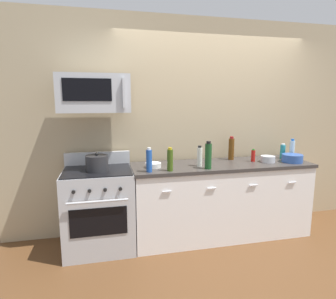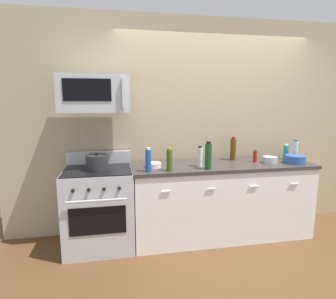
% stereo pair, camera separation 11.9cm
% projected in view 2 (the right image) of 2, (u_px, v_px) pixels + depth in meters
% --- Properties ---
extents(ground_plane, '(6.35, 6.35, 0.00)m').
position_uv_depth(ground_plane, '(220.00, 235.00, 3.56)').
color(ground_plane, brown).
extents(back_wall, '(5.29, 0.10, 2.70)m').
position_uv_depth(back_wall, '(212.00, 126.00, 3.73)').
color(back_wall, tan).
rests_on(back_wall, ground_plane).
extents(counter_unit, '(2.20, 0.66, 0.92)m').
position_uv_depth(counter_unit, '(222.00, 200.00, 3.48)').
color(counter_unit, white).
rests_on(counter_unit, ground_plane).
extents(range_oven, '(0.76, 0.69, 1.07)m').
position_uv_depth(range_oven, '(99.00, 208.00, 3.21)').
color(range_oven, '#B7BABF').
rests_on(range_oven, ground_plane).
extents(microwave, '(0.74, 0.44, 0.40)m').
position_uv_depth(microwave, '(95.00, 94.00, 3.04)').
color(microwave, '#B7BABF').
extents(bottle_dish_soap, '(0.07, 0.07, 0.20)m').
position_uv_depth(bottle_dish_soap, '(286.00, 152.00, 3.66)').
color(bottle_dish_soap, teal).
rests_on(bottle_dish_soap, countertop_slab).
extents(bottle_olive_oil, '(0.06, 0.06, 0.26)m').
position_uv_depth(bottle_olive_oil, '(169.00, 160.00, 3.04)').
color(bottle_olive_oil, '#385114').
rests_on(bottle_olive_oil, countertop_slab).
extents(bottle_soda_blue, '(0.06, 0.06, 0.26)m').
position_uv_depth(bottle_soda_blue, '(148.00, 160.00, 3.01)').
color(bottle_soda_blue, '#1E4CA5').
rests_on(bottle_soda_blue, countertop_slab).
extents(bottle_wine_green, '(0.08, 0.08, 0.31)m').
position_uv_depth(bottle_wine_green, '(208.00, 156.00, 3.12)').
color(bottle_wine_green, '#19471E').
rests_on(bottle_wine_green, countertop_slab).
extents(bottle_water_clear, '(0.06, 0.06, 0.27)m').
position_uv_depth(bottle_water_clear, '(295.00, 151.00, 3.58)').
color(bottle_water_clear, silver).
rests_on(bottle_water_clear, countertop_slab).
extents(bottle_wine_amber, '(0.07, 0.07, 0.30)m').
position_uv_depth(bottle_wine_amber, '(233.00, 149.00, 3.60)').
color(bottle_wine_amber, '#59330F').
rests_on(bottle_wine_amber, countertop_slab).
extents(bottle_hot_sauce_red, '(0.05, 0.05, 0.16)m').
position_uv_depth(bottle_hot_sauce_red, '(255.00, 156.00, 3.49)').
color(bottle_hot_sauce_red, '#B21914').
rests_on(bottle_hot_sauce_red, countertop_slab).
extents(bottle_vinegar_white, '(0.06, 0.06, 0.24)m').
position_uv_depth(bottle_vinegar_white, '(200.00, 157.00, 3.25)').
color(bottle_vinegar_white, silver).
rests_on(bottle_vinegar_white, countertop_slab).
extents(bowl_steel_prep, '(0.18, 0.18, 0.08)m').
position_uv_depth(bowl_steel_prep, '(270.00, 160.00, 3.45)').
color(bowl_steel_prep, '#B2B5BA').
rests_on(bowl_steel_prep, countertop_slab).
extents(bowl_white_ceramic, '(0.18, 0.18, 0.05)m').
position_uv_depth(bowl_white_ceramic, '(153.00, 165.00, 3.22)').
color(bowl_white_ceramic, white).
rests_on(bowl_white_ceramic, countertop_slab).
extents(bowl_blue_mixing, '(0.25, 0.25, 0.10)m').
position_uv_depth(bowl_blue_mixing, '(295.00, 159.00, 3.44)').
color(bowl_blue_mixing, '#2D519E').
rests_on(bowl_blue_mixing, countertop_slab).
extents(stockpot, '(0.24, 0.24, 0.20)m').
position_uv_depth(stockpot, '(97.00, 163.00, 3.07)').
color(stockpot, '#262628').
rests_on(stockpot, range_oven).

